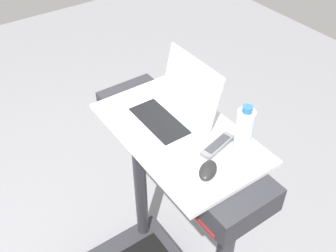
% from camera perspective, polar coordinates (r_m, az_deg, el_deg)
% --- Properties ---
extents(desk_board, '(0.72, 0.43, 0.02)m').
position_cam_1_polar(desk_board, '(1.59, 1.48, -0.97)').
color(desk_board, silver).
rests_on(desk_board, treadmill_base).
extents(laptop, '(0.33, 0.28, 0.24)m').
position_cam_1_polar(laptop, '(1.61, 0.53, 2.43)').
color(laptop, '#B7B7BC').
rests_on(laptop, desk_board).
extents(computer_mouse, '(0.10, 0.12, 0.03)m').
position_cam_1_polar(computer_mouse, '(1.41, 5.76, -6.34)').
color(computer_mouse, black).
rests_on(computer_mouse, desk_board).
extents(water_bottle, '(0.06, 0.06, 0.24)m').
position_cam_1_polar(water_bottle, '(1.41, 10.74, -1.35)').
color(water_bottle, silver).
rests_on(water_bottle, desk_board).
extents(tv_remote, '(0.08, 0.17, 0.02)m').
position_cam_1_polar(tv_remote, '(1.51, 7.11, -2.79)').
color(tv_remote, slate).
rests_on(tv_remote, desk_board).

